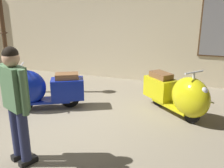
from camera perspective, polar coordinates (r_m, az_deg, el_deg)
ground_plane at (r=5.25m, az=-10.66°, el=-8.81°), size 60.00×60.00×0.00m
showroom_back_wall at (r=8.02m, az=0.33°, el=14.05°), size 18.00×0.63×3.61m
scooter_0 at (r=5.93m, az=-16.10°, el=-1.03°), size 1.76×1.25×1.06m
scooter_1 at (r=5.51m, az=15.02°, el=-2.35°), size 1.63×1.52×1.06m
lamppost at (r=7.12m, az=-23.18°, el=11.09°), size 0.29×0.29×3.02m
visitor_0 at (r=3.85m, az=-20.74°, el=-3.13°), size 0.56×0.40×1.77m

